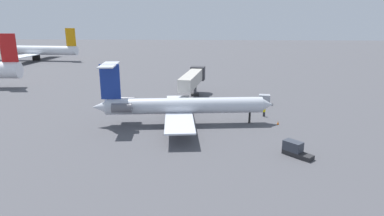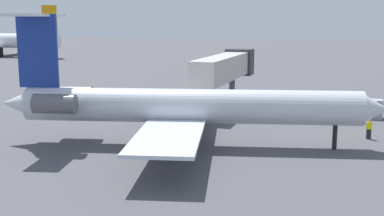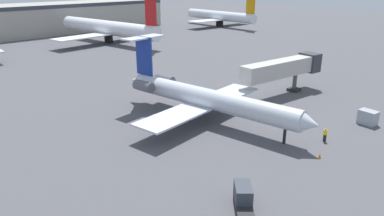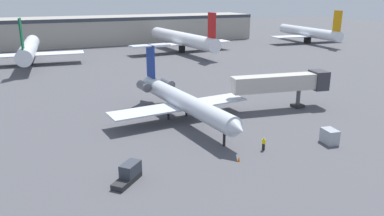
# 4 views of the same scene
# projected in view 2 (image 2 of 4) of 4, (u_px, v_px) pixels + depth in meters

# --- Properties ---
(ground_plane) EXTENTS (400.00, 400.00, 0.10)m
(ground_plane) POSITION_uv_depth(u_px,v_px,m) (174.00, 143.00, 40.39)
(ground_plane) COLOR #4C4C51
(regional_jet) EXTENTS (22.59, 30.42, 10.30)m
(regional_jet) POSITION_uv_depth(u_px,v_px,m) (179.00, 105.00, 38.65)
(regional_jet) COLOR silver
(regional_jet) RESTS_ON ground_plane
(jet_bridge) EXTENTS (17.19, 5.24, 6.16)m
(jet_bridge) POSITION_uv_depth(u_px,v_px,m) (227.00, 67.00, 55.98)
(jet_bridge) COLOR #B7B2A8
(jet_bridge) RESTS_ON ground_plane
(ground_crew_marshaller) EXTENTS (0.45, 0.47, 1.69)m
(ground_crew_marshaller) POSITION_uv_depth(u_px,v_px,m) (369.00, 129.00, 41.26)
(ground_crew_marshaller) COLOR black
(ground_crew_marshaller) RESTS_ON ground_plane
(cargo_container_uld) EXTENTS (1.83, 2.45, 1.91)m
(cargo_container_uld) POSITION_uv_depth(u_px,v_px,m) (370.00, 109.00, 49.84)
(cargo_container_uld) COLOR #999EA8
(cargo_container_uld) RESTS_ON ground_plane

